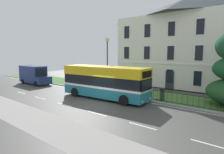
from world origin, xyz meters
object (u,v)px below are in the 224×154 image
(georgian_townhouse, at_px, (183,42))
(street_lamp_post, at_px, (107,60))
(single_decker_bus, at_px, (105,82))
(litter_bin, at_px, (162,94))
(white_panel_van, at_px, (34,75))

(georgian_townhouse, distance_m, street_lamp_post, 11.24)
(single_decker_bus, relative_size, litter_bin, 7.88)
(georgian_townhouse, relative_size, street_lamp_post, 2.71)
(single_decker_bus, bearing_deg, litter_bin, 21.32)
(single_decker_bus, height_order, white_panel_van, single_decker_bus)
(street_lamp_post, xyz_separation_m, litter_bin, (7.43, -0.70, -2.96))
(white_panel_van, xyz_separation_m, street_lamp_post, (11.75, 2.90, 2.33))
(single_decker_bus, distance_m, litter_bin, 5.71)
(single_decker_bus, distance_m, street_lamp_post, 4.37)
(single_decker_bus, bearing_deg, georgian_townhouse, 71.91)
(white_panel_van, bearing_deg, single_decker_bus, -0.36)
(single_decker_bus, bearing_deg, white_panel_van, 175.07)
(georgian_townhouse, height_order, street_lamp_post, georgian_townhouse)
(georgian_townhouse, distance_m, single_decker_bus, 13.71)
(georgian_townhouse, distance_m, litter_bin, 11.66)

